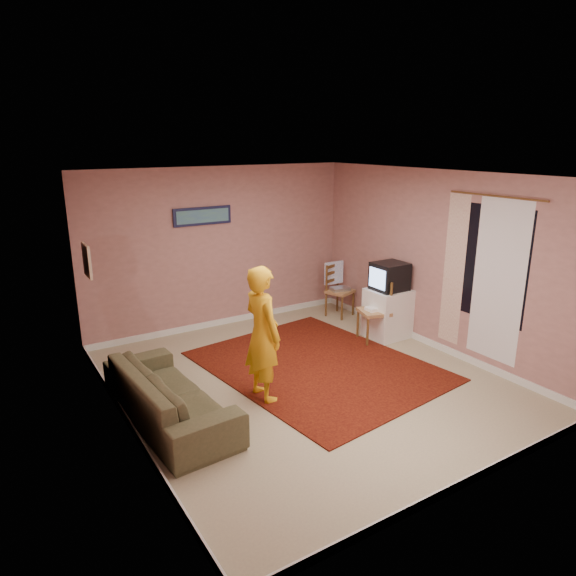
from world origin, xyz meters
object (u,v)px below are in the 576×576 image
tv_cabinet (388,313)px  chair_b (374,304)px  person (262,334)px  crt_tv (389,276)px  sofa (169,394)px  chair_a (340,285)px

tv_cabinet → chair_b: 0.37m
chair_b → person: 2.43m
crt_tv → person: (-2.62, -0.71, -0.16)m
tv_cabinet → crt_tv: crt_tv is taller
sofa → tv_cabinet: bearing=-84.7°
sofa → person: (1.12, -0.11, 0.52)m
tv_cabinet → crt_tv: size_ratio=1.53×
chair_b → sofa: 3.51m
chair_b → sofa: bearing=-63.9°
chair_b → sofa: size_ratio=0.26×
sofa → chair_b: bearing=-84.3°
chair_a → sofa: chair_a is taller
chair_a → chair_b: 1.24m
person → sofa: bearing=81.6°
crt_tv → chair_a: (-0.02, 1.18, -0.42)m
tv_cabinet → person: person is taller
tv_cabinet → chair_a: 1.20m
tv_cabinet → chair_b: (-0.30, -0.02, 0.21)m
crt_tv → sofa: 3.85m
crt_tv → person: 2.72m
tv_cabinet → person: bearing=-164.9°
person → chair_b: bearing=-76.4°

